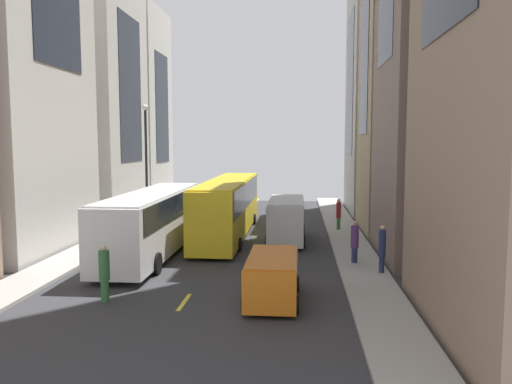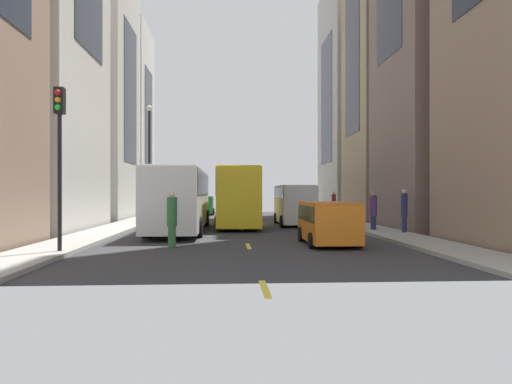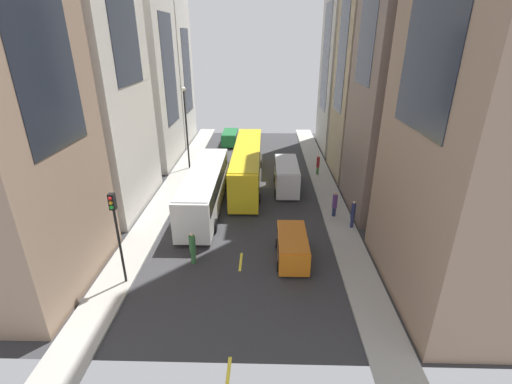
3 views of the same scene
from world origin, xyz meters
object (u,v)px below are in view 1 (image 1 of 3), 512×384
at_px(pedestrian_walking_far, 339,213).
at_px(pedestrian_crossing_mid, 382,247).
at_px(streetcar_yellow, 228,203).
at_px(car_orange_1, 272,274).
at_px(car_green_0, 217,197).
at_px(pedestrian_waiting_curb, 104,272).
at_px(delivery_van_white, 286,217).
at_px(city_bus_white, 153,217).
at_px(pedestrian_crossing_near, 355,241).

xyz_separation_m(pedestrian_walking_far, pedestrian_crossing_mid, (1.07, -11.10, 0.03)).
distance_m(streetcar_yellow, car_orange_1, 13.63).
xyz_separation_m(car_green_0, car_orange_1, (6.40, -26.35, -0.01)).
height_order(streetcar_yellow, pedestrian_waiting_curb, streetcar_yellow).
height_order(delivery_van_white, pedestrian_walking_far, delivery_van_white).
bearing_deg(car_orange_1, car_green_0, 103.66).
bearing_deg(car_orange_1, pedestrian_waiting_curb, -174.56).
relative_size(streetcar_yellow, delivery_van_white, 2.50).
xyz_separation_m(streetcar_yellow, pedestrian_crossing_mid, (8.20, -9.10, -0.83)).
xyz_separation_m(city_bus_white, pedestrian_crossing_near, (10.38, -1.46, -0.79)).
relative_size(car_green_0, pedestrian_crossing_mid, 2.01).
bearing_deg(car_orange_1, pedestrian_crossing_mid, 40.61).
distance_m(car_green_0, pedestrian_waiting_curb, 26.95).
bearing_deg(pedestrian_crossing_near, city_bus_white, -26.48).
bearing_deg(pedestrian_waiting_curb, car_green_0, -63.47).
bearing_deg(car_green_0, car_orange_1, -76.34).
height_order(pedestrian_waiting_curb, pedestrian_crossing_mid, pedestrian_crossing_mid).
xyz_separation_m(streetcar_yellow, car_green_0, (-2.90, 13.22, -1.10)).
bearing_deg(pedestrian_crossing_mid, car_green_0, -125.77).
bearing_deg(delivery_van_white, streetcar_yellow, 156.44).
distance_m(city_bus_white, pedestrian_crossing_mid, 11.87).
bearing_deg(car_green_0, pedestrian_crossing_near, -63.83).
height_order(car_green_0, pedestrian_waiting_curb, pedestrian_waiting_curb).
height_order(pedestrian_waiting_curb, pedestrian_crossing_near, pedestrian_crossing_near).
bearing_deg(car_green_0, delivery_van_white, -65.94).
relative_size(pedestrian_waiting_curb, pedestrian_crossing_mid, 1.01).
bearing_deg(car_orange_1, pedestrian_walking_far, 76.51).
relative_size(delivery_van_white, pedestrian_waiting_curb, 2.71).
height_order(pedestrian_crossing_near, pedestrian_crossing_mid, pedestrian_crossing_mid).
distance_m(streetcar_yellow, car_green_0, 13.58).
relative_size(streetcar_yellow, car_green_0, 3.41).
distance_m(car_orange_1, pedestrian_walking_far, 15.56).
bearing_deg(car_orange_1, delivery_van_white, 88.88).
xyz_separation_m(car_green_0, pedestrian_crossing_mid, (11.10, -22.32, 0.26)).
distance_m(delivery_van_white, pedestrian_walking_far, 4.97).
distance_m(car_orange_1, pedestrian_crossing_mid, 6.20).
relative_size(car_orange_1, pedestrian_crossing_mid, 2.00).
relative_size(delivery_van_white, car_orange_1, 1.37).
distance_m(delivery_van_white, pedestrian_crossing_near, 6.66).
distance_m(city_bus_white, car_orange_1, 9.94).
bearing_deg(delivery_van_white, car_green_0, 114.06).
height_order(city_bus_white, pedestrian_crossing_near, city_bus_white).
bearing_deg(car_green_0, pedestrian_waiting_curb, -89.71).
xyz_separation_m(pedestrian_waiting_curb, pedestrian_walking_far, (9.90, 15.72, 0.12)).
relative_size(delivery_van_white, pedestrian_crossing_mid, 2.74).
bearing_deg(pedestrian_waiting_curb, car_orange_1, -148.31).
distance_m(city_bus_white, car_green_0, 19.09).
bearing_deg(pedestrian_crossing_mid, car_orange_1, -21.60).
relative_size(delivery_van_white, car_green_0, 1.36).
height_order(car_orange_1, pedestrian_crossing_near, pedestrian_crossing_near).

